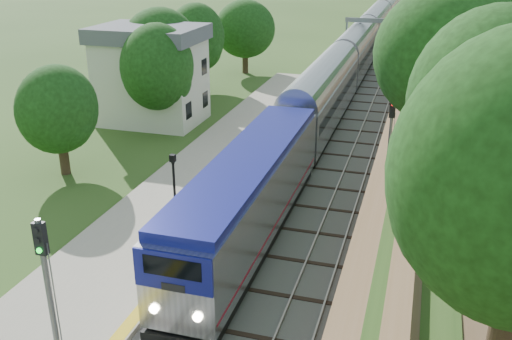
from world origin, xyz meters
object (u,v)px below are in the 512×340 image
(signal_platform, at_px, (48,288))
(signal_farside, at_px, (390,139))
(station_building, at_px, (151,74))
(train, at_px, (366,41))
(signal_gantry, at_px, (381,31))
(lamppost_far, at_px, (175,196))

(signal_platform, xyz_separation_m, signal_farside, (9.10, 19.02, -0.40))
(station_building, distance_m, train, 36.22)
(signal_gantry, xyz_separation_m, signal_farside, (3.73, -35.52, -1.00))
(train, height_order, lamppost_far, train)
(lamppost_far, xyz_separation_m, signal_platform, (0.96, -11.49, 2.01))
(station_building, height_order, lamppost_far, station_building)
(station_building, distance_m, lamppost_far, 20.79)
(signal_platform, bearing_deg, signal_farside, 64.43)
(lamppost_far, bearing_deg, signal_gantry, 81.63)
(signal_gantry, bearing_deg, signal_farside, -84.01)
(station_building, bearing_deg, lamppost_far, -60.68)
(station_building, xyz_separation_m, lamppost_far, (10.14, -18.05, -1.87))
(signal_gantry, distance_m, signal_platform, 54.80)
(train, bearing_deg, station_building, -112.76)
(train, distance_m, signal_farside, 44.34)
(station_building, xyz_separation_m, signal_farside, (20.20, -10.52, -0.27))
(signal_gantry, relative_size, lamppost_far, 2.04)
(train, xyz_separation_m, signal_platform, (-2.90, -62.90, 1.93))
(signal_platform, bearing_deg, station_building, 110.59)
(train, distance_m, signal_platform, 62.99)
(signal_gantry, bearing_deg, signal_platform, -95.63)
(lamppost_far, distance_m, signal_platform, 11.71)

